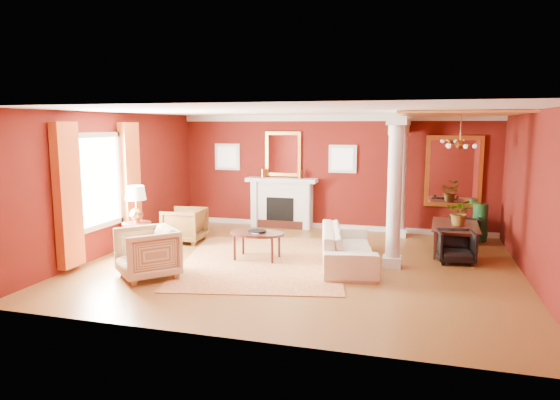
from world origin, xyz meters
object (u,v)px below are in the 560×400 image
(sofa, at_px, (348,240))
(armchair_stripe, at_px, (147,250))
(coffee_table, at_px, (257,234))
(side_table, at_px, (136,209))
(dining_table, at_px, (457,230))
(armchair_leopard, at_px, (184,223))

(sofa, distance_m, armchair_stripe, 3.70)
(coffee_table, height_order, side_table, side_table)
(armchair_stripe, relative_size, dining_table, 0.58)
(coffee_table, bearing_deg, side_table, -173.12)
(armchair_stripe, xyz_separation_m, dining_table, (5.30, 3.33, -0.02))
(armchair_stripe, xyz_separation_m, side_table, (-1.02, 1.34, 0.47))
(sofa, xyz_separation_m, coffee_table, (-1.77, -0.14, 0.03))
(dining_table, bearing_deg, side_table, 109.61)
(sofa, bearing_deg, coffee_table, 83.19)
(dining_table, bearing_deg, armchair_stripe, 124.32)
(dining_table, bearing_deg, armchair_leopard, 98.98)
(armchair_stripe, xyz_separation_m, coffee_table, (1.47, 1.64, 0.02))
(sofa, relative_size, dining_table, 1.46)
(coffee_table, xyz_separation_m, side_table, (-2.49, -0.30, 0.44))
(armchair_stripe, height_order, coffee_table, armchair_stripe)
(sofa, relative_size, side_table, 1.70)
(armchair_leopard, bearing_deg, armchair_stripe, 9.22)
(armchair_leopard, height_order, side_table, side_table)
(side_table, height_order, dining_table, side_table)
(dining_table, bearing_deg, sofa, 129.02)
(side_table, bearing_deg, sofa, 5.94)
(sofa, height_order, armchair_stripe, armchair_stripe)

